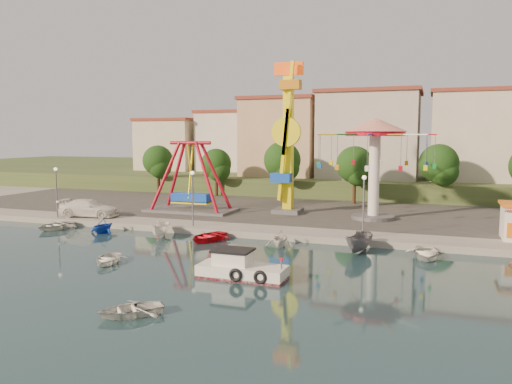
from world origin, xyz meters
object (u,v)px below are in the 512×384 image
at_px(van, 89,208).
at_px(cabin_motorboat, 240,270).
at_px(kamikaze_tower, 288,141).
at_px(wave_swinger, 375,145).
at_px(rowboat_a, 107,259).
at_px(pirate_ship_ride, 191,178).

bearing_deg(van, cabin_motorboat, -131.59).
xyz_separation_m(kamikaze_tower, wave_swinger, (9.39, -0.67, -0.41)).
distance_m(rowboat_a, van, 18.83).
xyz_separation_m(pirate_ship_ride, rowboat_a, (4.02, -21.05, -4.06)).
bearing_deg(van, pirate_ship_ride, -60.06).
relative_size(wave_swinger, van, 1.83).
distance_m(kamikaze_tower, rowboat_a, 25.66).
distance_m(pirate_ship_ride, wave_swinger, 20.59).
bearing_deg(cabin_motorboat, van, 147.99).
bearing_deg(kamikaze_tower, wave_swinger, -4.11).
relative_size(wave_swinger, cabin_motorboat, 2.02).
height_order(kamikaze_tower, van, kamikaze_tower).
height_order(cabin_motorboat, rowboat_a, cabin_motorboat).
height_order(wave_swinger, van, wave_swinger).
bearing_deg(rowboat_a, kamikaze_tower, 58.22).
height_order(wave_swinger, cabin_motorboat, wave_swinger).
height_order(rowboat_a, van, van).
distance_m(wave_swinger, cabin_motorboat, 24.84).
height_order(pirate_ship_ride, rowboat_a, pirate_ship_ride).
relative_size(kamikaze_tower, wave_swinger, 1.42).
relative_size(kamikaze_tower, van, 2.60).
bearing_deg(van, rowboat_a, -147.87).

